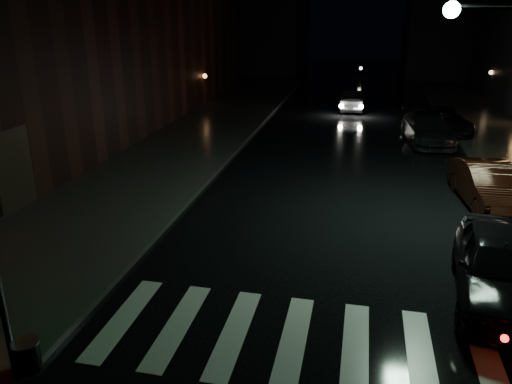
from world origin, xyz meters
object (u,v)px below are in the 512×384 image
Objects in this scene: parked_car_a at (500,267)px; parked_car_b at (488,186)px; oncoming_car at (353,100)px; parked_car_d at (444,121)px; parked_car_c at (427,129)px.

parked_car_a reaches higher than parked_car_b.
parked_car_d is at bearing 132.50° from oncoming_car.
oncoming_car is at bearing 109.68° from parked_car_c.
parked_car_a is 1.19× the size of oncoming_car.
parked_car_d is 1.21× the size of oncoming_car.
parked_car_d is at bearing 58.04° from parked_car_c.
oncoming_car is at bearing 124.40° from parked_car_d.
oncoming_car is (-3.76, 7.62, -0.06)m from parked_car_c.
parked_car_a is at bearing -101.26° from parked_car_d.
parked_car_b is at bearing 107.21° from oncoming_car.
parked_car_d is (0.00, 10.53, -0.06)m from parked_car_b.
parked_car_a is 5.99m from parked_car_b.
parked_car_b is (0.97, 5.91, -0.08)m from parked_car_a.
parked_car_a reaches higher than oncoming_car.
oncoming_car is (-3.87, 21.77, -0.15)m from parked_car_a.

